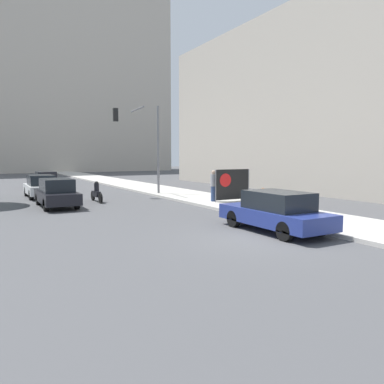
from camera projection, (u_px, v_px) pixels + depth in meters
The scene contains 13 objects.
ground_plane at pixel (259, 239), 12.27m from camera, with size 160.00×160.00×0.00m, color #4F4F51.
sidewalk_curb at pixel (171, 192), 27.31m from camera, with size 3.83×90.00×0.14m, color beige.
building_backdrop_far at pixel (15, 67), 62.40m from camera, with size 52.00×12.00×34.99m.
building_backdrop_right at pixel (323, 105), 30.69m from camera, with size 10.00×32.00×13.77m.
seated_protester at pixel (264, 200), 16.39m from camera, with size 0.94×0.77×1.18m.
pedestrian_behind at pixel (213, 185), 21.18m from camera, with size 0.34×0.34×1.76m.
protest_banner at pixel (232, 184), 21.24m from camera, with size 2.34×0.06×1.81m.
traffic_light_pole at pixel (143, 134), 25.15m from camera, with size 3.13×2.90×5.96m.
parked_car_curbside at pixel (275, 212), 13.36m from camera, with size 1.78×4.46×1.46m.
car_on_road_nearest at pixel (57, 193), 19.80m from camera, with size 1.70×4.48×1.52m.
car_on_road_midblock at pixel (41, 186), 24.44m from camera, with size 1.73×4.34×1.49m.
car_on_road_distant at pixel (46, 179), 32.65m from camera, with size 1.73×4.23×1.37m.
motorcycle_on_road at pixel (97, 193), 22.09m from camera, with size 0.28×2.25×1.24m.
Camera 1 is at (-7.86, -9.42, 2.69)m, focal length 35.00 mm.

